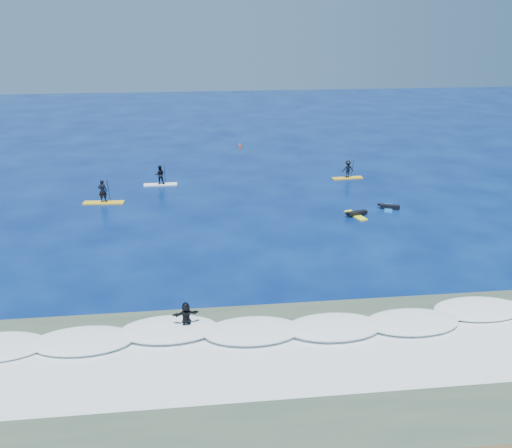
{
  "coord_description": "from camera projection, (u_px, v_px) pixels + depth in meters",
  "views": [
    {
      "loc": [
        -5.69,
        -34.3,
        14.73
      ],
      "look_at": [
        -1.17,
        3.21,
        0.6
      ],
      "focal_mm": 40.0,
      "sensor_mm": 36.0,
      "label": 1
    }
  ],
  "objects": [
    {
      "name": "sup_paddler_right",
      "position": [
        348.0,
        170.0,
        53.22
      ],
      "size": [
        2.91,
        0.93,
        2.01
      ],
      "rotation": [
        0.0,
        0.0,
        0.08
      ],
      "color": "gold",
      "rests_on": "ground"
    },
    {
      "name": "sup_paddler_center",
      "position": [
        160.0,
        177.0,
        51.23
      ],
      "size": [
        2.99,
        0.78,
        2.09
      ],
      "rotation": [
        0.0,
        0.0,
        0.01
      ],
      "color": "white",
      "rests_on": "ground"
    },
    {
      "name": "prone_paddler_far",
      "position": [
        389.0,
        207.0,
        45.19
      ],
      "size": [
        1.73,
        2.29,
        0.46
      ],
      "rotation": [
        0.0,
        0.0,
        1.22
      ],
      "color": "#175BAD",
      "rests_on": "ground"
    },
    {
      "name": "whitewater",
      "position": [
        325.0,
        361.0,
        25.61
      ],
      "size": [
        34.0,
        5.0,
        0.02
      ],
      "primitive_type": "cube",
      "color": "silver",
      "rests_on": "ground"
    },
    {
      "name": "breaking_wave",
      "position": [
        311.0,
        326.0,
        28.4
      ],
      "size": [
        40.0,
        6.0,
        0.3
      ],
      "primitive_type": "cube",
      "color": "white",
      "rests_on": "ground"
    },
    {
      "name": "wave_surfer",
      "position": [
        186.0,
        318.0,
        27.5
      ],
      "size": [
        2.18,
        0.94,
        1.53
      ],
      "rotation": [
        0.0,
        0.0,
        0.18
      ],
      "color": "white",
      "rests_on": "breaking_wave"
    },
    {
      "name": "ground",
      "position": [
        279.0,
        249.0,
        37.7
      ],
      "size": [
        160.0,
        160.0,
        0.0
      ],
      "primitive_type": "plane",
      "color": "#031142",
      "rests_on": "ground"
    },
    {
      "name": "shallow_water",
      "position": [
        330.0,
        374.0,
        24.67
      ],
      "size": [
        90.0,
        13.0,
        0.01
      ],
      "primitive_type": "cube",
      "color": "#334539",
      "rests_on": "ground"
    },
    {
      "name": "sup_paddler_left",
      "position": [
        103.0,
        195.0,
        46.38
      ],
      "size": [
        3.33,
        1.07,
        2.3
      ],
      "rotation": [
        0.0,
        0.0,
        -0.08
      ],
      "color": "gold",
      "rests_on": "ground"
    },
    {
      "name": "prone_paddler_near",
      "position": [
        356.0,
        214.0,
        43.65
      ],
      "size": [
        1.86,
        2.44,
        0.49
      ],
      "rotation": [
        0.0,
        0.0,
        1.86
      ],
      "color": "#F6FC1B",
      "rests_on": "ground"
    },
    {
      "name": "marker_buoy",
      "position": [
        240.0,
        146.0,
        65.05
      ],
      "size": [
        0.28,
        0.28,
        0.66
      ],
      "rotation": [
        0.0,
        0.0,
        -0.14
      ],
      "color": "#E04913",
      "rests_on": "ground"
    }
  ]
}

